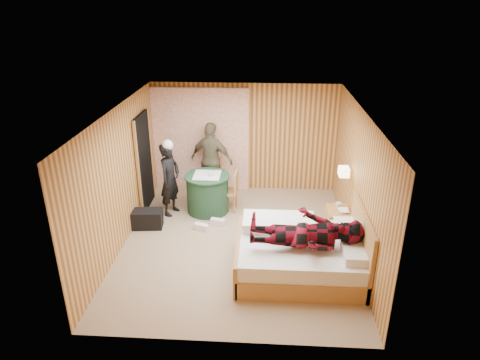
# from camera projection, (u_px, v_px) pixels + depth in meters

# --- Properties ---
(floor) EXTENTS (4.20, 5.00, 0.01)m
(floor) POSITION_uv_depth(u_px,v_px,m) (237.00, 242.00, 8.00)
(floor) COLOR #9E8267
(floor) RESTS_ON ground
(ceiling) EXTENTS (4.20, 5.00, 0.01)m
(ceiling) POSITION_uv_depth(u_px,v_px,m) (237.00, 112.00, 7.01)
(ceiling) COLOR white
(ceiling) RESTS_ON wall_back
(wall_back) EXTENTS (4.20, 0.02, 2.50)m
(wall_back) POSITION_uv_depth(u_px,v_px,m) (245.00, 138.00, 9.79)
(wall_back) COLOR tan
(wall_back) RESTS_ON floor
(wall_left) EXTENTS (0.02, 5.00, 2.50)m
(wall_left) POSITION_uv_depth(u_px,v_px,m) (120.00, 178.00, 7.62)
(wall_left) COLOR tan
(wall_left) RESTS_ON floor
(wall_right) EXTENTS (0.02, 5.00, 2.50)m
(wall_right) POSITION_uv_depth(u_px,v_px,m) (358.00, 184.00, 7.38)
(wall_right) COLOR tan
(wall_right) RESTS_ON floor
(curtain) EXTENTS (2.20, 0.08, 2.40)m
(curtain) POSITION_uv_depth(u_px,v_px,m) (201.00, 140.00, 9.81)
(curtain) COLOR white
(curtain) RESTS_ON floor
(doorway) EXTENTS (0.06, 0.90, 2.05)m
(doorway) POSITION_uv_depth(u_px,v_px,m) (144.00, 162.00, 8.99)
(doorway) COLOR black
(doorway) RESTS_ON floor
(wall_lamp) EXTENTS (0.26, 0.24, 0.16)m
(wall_lamp) POSITION_uv_depth(u_px,v_px,m) (344.00, 172.00, 7.79)
(wall_lamp) COLOR gold
(wall_lamp) RESTS_ON wall_right
(bed) EXTENTS (2.08, 1.64, 1.12)m
(bed) POSITION_uv_depth(u_px,v_px,m) (302.00, 254.00, 7.07)
(bed) COLOR tan
(bed) RESTS_ON floor
(nightstand) EXTENTS (0.44, 0.59, 0.57)m
(nightstand) POSITION_uv_depth(u_px,v_px,m) (338.00, 223.00, 8.08)
(nightstand) COLOR tan
(nightstand) RESTS_ON floor
(round_table) EXTENTS (0.94, 0.94, 0.84)m
(round_table) POSITION_uv_depth(u_px,v_px,m) (208.00, 193.00, 9.02)
(round_table) COLOR #21482F
(round_table) RESTS_ON floor
(chair_far) EXTENTS (0.43, 0.43, 0.93)m
(chair_far) POSITION_uv_depth(u_px,v_px,m) (212.00, 174.00, 9.65)
(chair_far) COLOR tan
(chair_far) RESTS_ON floor
(chair_near) EXTENTS (0.42, 0.42, 0.87)m
(chair_near) POSITION_uv_depth(u_px,v_px,m) (231.00, 188.00, 9.02)
(chair_near) COLOR tan
(chair_near) RESTS_ON floor
(duffel_bag) EXTENTS (0.67, 0.41, 0.36)m
(duffel_bag) POSITION_uv_depth(u_px,v_px,m) (146.00, 219.00, 8.47)
(duffel_bag) COLOR black
(duffel_bag) RESTS_ON floor
(sneaker_left) EXTENTS (0.31, 0.22, 0.13)m
(sneaker_left) POSITION_uv_depth(u_px,v_px,m) (201.00, 227.00, 8.41)
(sneaker_left) COLOR white
(sneaker_left) RESTS_ON floor
(sneaker_right) EXTENTS (0.31, 0.18, 0.13)m
(sneaker_right) POSITION_uv_depth(u_px,v_px,m) (218.00, 222.00, 8.59)
(sneaker_right) COLOR white
(sneaker_right) RESTS_ON floor
(woman_standing) EXTENTS (0.54, 0.66, 1.55)m
(woman_standing) POSITION_uv_depth(u_px,v_px,m) (170.00, 179.00, 8.78)
(woman_standing) COLOR black
(woman_standing) RESTS_ON floor
(man_at_table) EXTENTS (1.09, 0.73, 1.72)m
(man_at_table) POSITION_uv_depth(u_px,v_px,m) (212.00, 160.00, 9.56)
(man_at_table) COLOR brown
(man_at_table) RESTS_ON floor
(man_on_bed) EXTENTS (0.86, 0.67, 1.77)m
(man_on_bed) POSITION_uv_depth(u_px,v_px,m) (307.00, 225.00, 6.59)
(man_on_bed) COLOR maroon
(man_on_bed) RESTS_ON bed
(book_lower) EXTENTS (0.21, 0.25, 0.02)m
(book_lower) POSITION_uv_depth(u_px,v_px,m) (339.00, 211.00, 7.92)
(book_lower) COLOR white
(book_lower) RESTS_ON nightstand
(book_upper) EXTENTS (0.17, 0.23, 0.02)m
(book_upper) POSITION_uv_depth(u_px,v_px,m) (339.00, 210.00, 7.91)
(book_upper) COLOR white
(book_upper) RESTS_ON nightstand
(cup_nightstand) EXTENTS (0.10, 0.10, 0.09)m
(cup_nightstand) POSITION_uv_depth(u_px,v_px,m) (338.00, 205.00, 8.07)
(cup_nightstand) COLOR white
(cup_nightstand) RESTS_ON nightstand
(cup_table) EXTENTS (0.12, 0.12, 0.10)m
(cup_table) POSITION_uv_depth(u_px,v_px,m) (212.00, 174.00, 8.78)
(cup_table) COLOR white
(cup_table) RESTS_ON round_table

